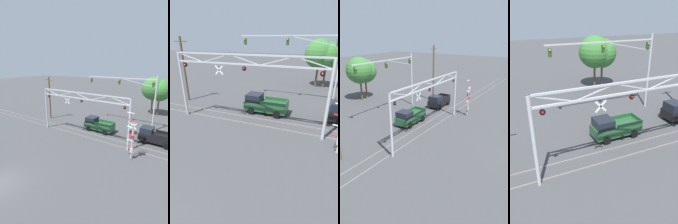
% 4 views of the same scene
% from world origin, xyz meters
% --- Properties ---
extents(rail_track_near, '(80.00, 0.08, 0.10)m').
position_xyz_m(rail_track_near, '(0.00, 13.00, 0.05)').
color(rail_track_near, gray).
rests_on(rail_track_near, ground_plane).
extents(rail_track_far, '(80.00, 0.08, 0.10)m').
position_xyz_m(rail_track_far, '(0.00, 14.44, 0.05)').
color(rail_track_far, gray).
rests_on(rail_track_far, ground_plane).
extents(crossing_gantry, '(14.53, 0.29, 6.67)m').
position_xyz_m(crossing_gantry, '(-0.01, 12.72, 4.58)').
color(crossing_gantry, '#B7BABF').
rests_on(crossing_gantry, ground_plane).
extents(crossing_signal_mast, '(1.24, 0.35, 5.50)m').
position_xyz_m(crossing_signal_mast, '(8.17, 11.01, 2.16)').
color(crossing_signal_mast, '#B7BABF').
rests_on(crossing_signal_mast, ground_plane).
extents(traffic_signal_span, '(12.27, 0.39, 8.78)m').
position_xyz_m(traffic_signal_span, '(5.10, 21.16, 6.07)').
color(traffic_signal_span, '#B7BABF').
rests_on(traffic_signal_span, ground_plane).
extents(pickup_truck_lead, '(4.72, 2.19, 2.13)m').
position_xyz_m(pickup_truck_lead, '(0.69, 16.30, 1.02)').
color(pickup_truck_lead, '#23512D').
rests_on(pickup_truck_lead, ground_plane).
extents(pickup_truck_following, '(4.61, 2.19, 2.13)m').
position_xyz_m(pickup_truck_following, '(9.42, 16.70, 1.02)').
color(pickup_truck_following, black).
rests_on(pickup_truck_following, ground_plane).
extents(utility_pole_right, '(1.80, 0.28, 9.90)m').
position_xyz_m(utility_pole_right, '(11.90, 19.24, 5.10)').
color(utility_pole_right, brown).
rests_on(utility_pole_right, ground_plane).
extents(background_tree_beyond_span, '(4.78, 4.78, 7.89)m').
position_xyz_m(background_tree_beyond_span, '(5.25, 30.88, 5.48)').
color(background_tree_beyond_span, brown).
rests_on(background_tree_beyond_span, ground_plane).
extents(background_tree_far_left_verge, '(4.42, 4.42, 7.44)m').
position_xyz_m(background_tree_far_left_verge, '(6.52, 30.94, 5.22)').
color(background_tree_far_left_verge, brown).
rests_on(background_tree_far_left_verge, ground_plane).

